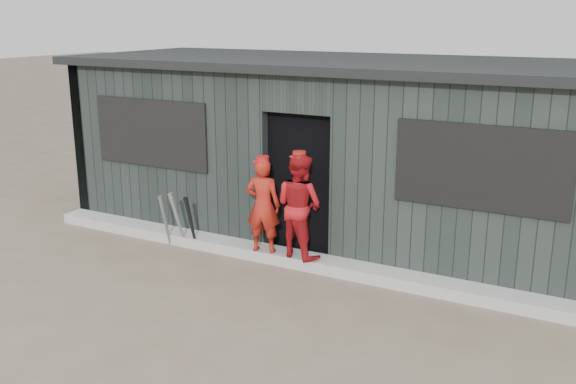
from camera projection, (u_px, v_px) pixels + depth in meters
The scene contains 9 objects.
ground at pixel (212, 317), 7.12m from camera, with size 80.00×80.00×0.00m, color brown.
curb at pixel (289, 258), 8.64m from camera, with size 8.00×0.36×0.15m, color #A9AAA4.
bat_left at pixel (178, 220), 9.10m from camera, with size 0.07×0.07×0.87m, color #9B9BA3.
bat_mid at pixel (165, 220), 9.21m from camera, with size 0.07×0.07×0.77m, color gray.
bat_right at pixel (191, 223), 9.05m from camera, with size 0.07×0.07×0.80m, color black.
player_red_left at pixel (263, 205), 8.51m from camera, with size 0.47×0.31×1.29m, color #AC2015.
player_red_right at pixel (299, 205), 8.34m from camera, with size 0.67×0.53×1.39m, color #B0151A.
player_grey_back at pixel (335, 207), 8.85m from camera, with size 0.67×0.43×1.36m, color silver.
dugout at pixel (341, 148), 9.76m from camera, with size 8.30×3.30×2.62m.
Camera 1 is at (3.80, -5.33, 3.23)m, focal length 40.00 mm.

